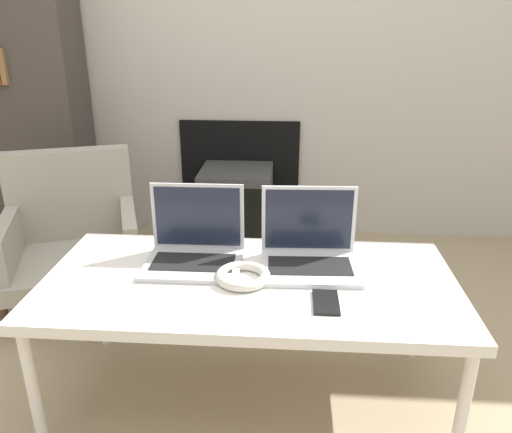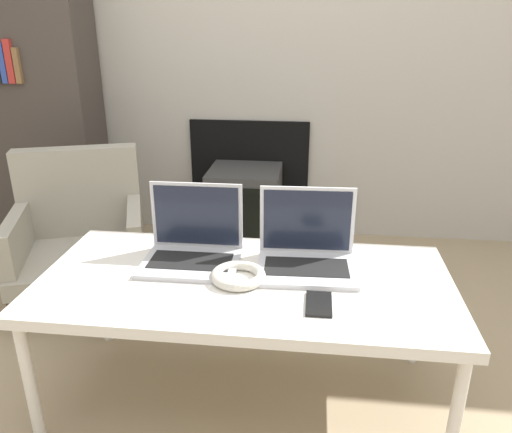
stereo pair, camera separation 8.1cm
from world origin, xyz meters
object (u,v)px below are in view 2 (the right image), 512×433
at_px(laptop_left, 193,245).
at_px(phone, 319,304).
at_px(laptop_right, 307,250).
at_px(headphones, 238,276).
at_px(armchair, 80,227).
at_px(tv, 245,207).

xyz_separation_m(laptop_left, phone, (0.43, -0.25, -0.05)).
height_order(laptop_right, headphones, laptop_right).
distance_m(laptop_left, armchair, 0.93).
bearing_deg(laptop_right, phone, -82.41).
height_order(tv, armchair, armchair).
bearing_deg(phone, armchair, 143.92).
xyz_separation_m(laptop_left, laptop_right, (0.39, -0.00, 0.00)).
bearing_deg(headphones, armchair, 141.24).
distance_m(laptop_right, armchair, 1.25).
height_order(phone, tv, phone).
bearing_deg(armchair, laptop_left, -58.99).
xyz_separation_m(headphones, armchair, (-0.88, 0.70, -0.17)).
height_order(laptop_right, armchair, laptop_right).
distance_m(headphones, tv, 1.35).
distance_m(headphones, armchair, 1.14).
height_order(headphones, armchair, armchair).
relative_size(laptop_right, tv, 0.72).
bearing_deg(tv, armchair, -139.26).
xyz_separation_m(tv, armchair, (-0.71, -0.61, 0.10)).
distance_m(laptop_right, phone, 0.26).
bearing_deg(tv, headphones, -82.84).
relative_size(headphones, phone, 1.31).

